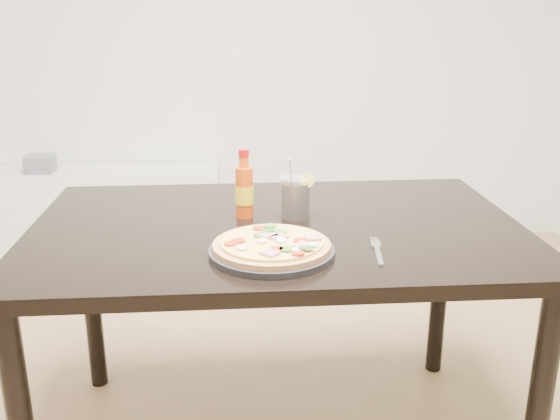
{
  "coord_description": "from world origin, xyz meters",
  "views": [
    {
      "loc": [
        -0.01,
        -1.31,
        1.34
      ],
      "look_at": [
        0.11,
        0.26,
        0.83
      ],
      "focal_mm": 40.0,
      "sensor_mm": 36.0,
      "label": 1
    }
  ],
  "objects": [
    {
      "name": "hot_sauce_bottle",
      "position": [
        0.02,
        0.45,
        0.83
      ],
      "size": [
        0.05,
        0.05,
        0.2
      ],
      "rotation": [
        0.0,
        0.0,
        -0.02
      ],
      "color": "#D0490C",
      "rests_on": "dining_table"
    },
    {
      "name": "pizza",
      "position": [
        0.08,
        0.14,
        0.78
      ],
      "size": [
        0.3,
        0.3,
        0.03
      ],
      "color": "tan",
      "rests_on": "plate"
    },
    {
      "name": "cola_cup",
      "position": [
        0.17,
        0.44,
        0.81
      ],
      "size": [
        0.1,
        0.09,
        0.18
      ],
      "rotation": [
        0.0,
        0.0,
        0.21
      ],
      "color": "black",
      "rests_on": "dining_table"
    },
    {
      "name": "dining_table",
      "position": [
        0.11,
        0.38,
        0.67
      ],
      "size": [
        1.4,
        0.9,
        0.75
      ],
      "color": "black",
      "rests_on": "ground"
    },
    {
      "name": "plate",
      "position": [
        0.08,
        0.14,
        0.76
      ],
      "size": [
        0.32,
        0.32,
        0.02
      ],
      "primitive_type": "cylinder",
      "color": "black",
      "rests_on": "dining_table"
    },
    {
      "name": "cd_stack",
      "position": [
        -1.05,
        2.05,
        0.55
      ],
      "size": [
        0.14,
        0.12,
        0.09
      ],
      "color": "slate",
      "rests_on": "media_console"
    },
    {
      "name": "media_console",
      "position": [
        -0.8,
        2.07,
        0.25
      ],
      "size": [
        1.4,
        0.34,
        0.5
      ],
      "primitive_type": "cube",
      "color": "white",
      "rests_on": "ground"
    },
    {
      "name": "fork",
      "position": [
        0.35,
        0.15,
        0.75
      ],
      "size": [
        0.04,
        0.19,
        0.0
      ],
      "rotation": [
        0.0,
        0.0,
        -0.13
      ],
      "color": "silver",
      "rests_on": "dining_table"
    }
  ]
}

